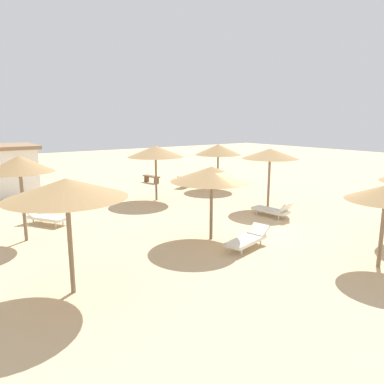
{
  "coord_description": "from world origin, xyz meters",
  "views": [
    {
      "loc": [
        -8.99,
        -9.33,
        4.28
      ],
      "look_at": [
        0.0,
        3.0,
        1.2
      ],
      "focal_mm": 33.43,
      "sensor_mm": 36.0,
      "label": 1
    }
  ],
  "objects_px": {
    "parasol_2": "(212,174)",
    "lounger_1": "(273,210)",
    "parasol_7": "(66,189)",
    "parasol_6": "(156,151)",
    "parasol_1": "(270,154)",
    "bench_0": "(151,178)",
    "lounger_0": "(45,216)",
    "lounger_3": "(188,181)",
    "lounger_2": "(248,239)",
    "parasol_0": "(19,164)",
    "parasol_3": "(218,150)"
  },
  "relations": [
    {
      "from": "parasol_2",
      "to": "parasol_6",
      "type": "distance_m",
      "value": 7.02
    },
    {
      "from": "lounger_3",
      "to": "lounger_2",
      "type": "bearing_deg",
      "value": -115.41
    },
    {
      "from": "parasol_1",
      "to": "parasol_6",
      "type": "relative_size",
      "value": 0.98
    },
    {
      "from": "lounger_2",
      "to": "parasol_2",
      "type": "bearing_deg",
      "value": 107.64
    },
    {
      "from": "parasol_3",
      "to": "lounger_0",
      "type": "bearing_deg",
      "value": -170.8
    },
    {
      "from": "parasol_1",
      "to": "lounger_1",
      "type": "distance_m",
      "value": 2.88
    },
    {
      "from": "parasol_0",
      "to": "lounger_2",
      "type": "distance_m",
      "value": 8.32
    },
    {
      "from": "parasol_1",
      "to": "parasol_2",
      "type": "distance_m",
      "value": 5.57
    },
    {
      "from": "parasol_1",
      "to": "lounger_0",
      "type": "height_order",
      "value": "parasol_1"
    },
    {
      "from": "parasol_1",
      "to": "bench_0",
      "type": "height_order",
      "value": "parasol_1"
    },
    {
      "from": "parasol_0",
      "to": "parasol_3",
      "type": "distance_m",
      "value": 12.55
    },
    {
      "from": "parasol_6",
      "to": "parasol_7",
      "type": "relative_size",
      "value": 1.03
    },
    {
      "from": "parasol_3",
      "to": "parasol_1",
      "type": "bearing_deg",
      "value": -103.52
    },
    {
      "from": "parasol_1",
      "to": "parasol_3",
      "type": "bearing_deg",
      "value": 76.48
    },
    {
      "from": "parasol_0",
      "to": "parasol_3",
      "type": "relative_size",
      "value": 1.06
    },
    {
      "from": "parasol_7",
      "to": "bench_0",
      "type": "bearing_deg",
      "value": 53.28
    },
    {
      "from": "parasol_3",
      "to": "lounger_1",
      "type": "height_order",
      "value": "parasol_3"
    },
    {
      "from": "parasol_7",
      "to": "lounger_1",
      "type": "xyz_separation_m",
      "value": [
        9.59,
        1.89,
        -2.35
      ]
    },
    {
      "from": "lounger_3",
      "to": "bench_0",
      "type": "bearing_deg",
      "value": 116.66
    },
    {
      "from": "parasol_0",
      "to": "lounger_2",
      "type": "relative_size",
      "value": 1.53
    },
    {
      "from": "parasol_6",
      "to": "lounger_3",
      "type": "height_order",
      "value": "parasol_6"
    },
    {
      "from": "parasol_6",
      "to": "lounger_1",
      "type": "distance_m",
      "value": 6.98
    },
    {
      "from": "parasol_7",
      "to": "parasol_3",
      "type": "bearing_deg",
      "value": 35.55
    },
    {
      "from": "parasol_0",
      "to": "bench_0",
      "type": "bearing_deg",
      "value": 39.25
    },
    {
      "from": "lounger_2",
      "to": "parasol_1",
      "type": "bearing_deg",
      "value": 35.66
    },
    {
      "from": "parasol_3",
      "to": "parasol_0",
      "type": "bearing_deg",
      "value": -163.51
    },
    {
      "from": "bench_0",
      "to": "parasol_7",
      "type": "bearing_deg",
      "value": -126.72
    },
    {
      "from": "parasol_2",
      "to": "lounger_1",
      "type": "height_order",
      "value": "parasol_2"
    },
    {
      "from": "parasol_0",
      "to": "lounger_1",
      "type": "relative_size",
      "value": 1.62
    },
    {
      "from": "parasol_6",
      "to": "lounger_2",
      "type": "height_order",
      "value": "parasol_6"
    },
    {
      "from": "parasol_7",
      "to": "lounger_1",
      "type": "relative_size",
      "value": 1.54
    },
    {
      "from": "parasol_0",
      "to": "lounger_1",
      "type": "xyz_separation_m",
      "value": [
        9.67,
        -3.08,
        -2.44
      ]
    },
    {
      "from": "parasol_3",
      "to": "lounger_3",
      "type": "height_order",
      "value": "parasol_3"
    },
    {
      "from": "parasol_0",
      "to": "parasol_6",
      "type": "distance_m",
      "value": 7.83
    },
    {
      "from": "parasol_7",
      "to": "parasol_6",
      "type": "bearing_deg",
      "value": 48.25
    },
    {
      "from": "parasol_2",
      "to": "parasol_3",
      "type": "height_order",
      "value": "parasol_3"
    },
    {
      "from": "parasol_2",
      "to": "lounger_1",
      "type": "bearing_deg",
      "value": 9.56
    },
    {
      "from": "parasol_1",
      "to": "lounger_2",
      "type": "bearing_deg",
      "value": -144.34
    },
    {
      "from": "parasol_1",
      "to": "parasol_7",
      "type": "bearing_deg",
      "value": -163.53
    },
    {
      "from": "parasol_0",
      "to": "lounger_0",
      "type": "relative_size",
      "value": 1.58
    },
    {
      "from": "parasol_0",
      "to": "parasol_3",
      "type": "height_order",
      "value": "parasol_0"
    },
    {
      "from": "lounger_1",
      "to": "bench_0",
      "type": "xyz_separation_m",
      "value": [
        0.04,
        11.02,
        0.02
      ]
    },
    {
      "from": "parasol_6",
      "to": "lounger_3",
      "type": "relative_size",
      "value": 1.53
    },
    {
      "from": "parasol_1",
      "to": "parasol_7",
      "type": "height_order",
      "value": "parasol_1"
    },
    {
      "from": "parasol_7",
      "to": "bench_0",
      "type": "xyz_separation_m",
      "value": [
        9.63,
        12.91,
        -2.33
      ]
    },
    {
      "from": "parasol_3",
      "to": "lounger_1",
      "type": "relative_size",
      "value": 1.53
    },
    {
      "from": "parasol_1",
      "to": "parasol_6",
      "type": "xyz_separation_m",
      "value": [
        -3.51,
        4.86,
        -0.04
      ]
    },
    {
      "from": "lounger_2",
      "to": "lounger_0",
      "type": "bearing_deg",
      "value": 124.71
    },
    {
      "from": "parasol_2",
      "to": "parasol_3",
      "type": "distance_m",
      "value": 9.81
    },
    {
      "from": "parasol_2",
      "to": "lounger_0",
      "type": "xyz_separation_m",
      "value": [
        -4.41,
        5.58,
        -2.08
      ]
    }
  ]
}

